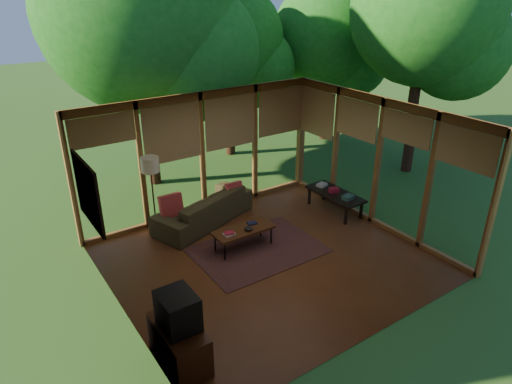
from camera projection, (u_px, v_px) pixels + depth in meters
floor at (269, 260)px, 8.54m from camera, size 5.50×5.50×0.00m
ceiling at (271, 119)px, 7.42m from camera, size 5.50×5.50×0.00m
wall_left at (115, 239)px, 6.58m from camera, size 0.04×5.00×2.70m
wall_front at (379, 259)px, 6.10m from camera, size 5.50×0.04×2.70m
window_wall_back at (202, 154)px, 9.86m from camera, size 5.50×0.12×2.70m
window_wall_right at (378, 163)px, 9.39m from camera, size 0.12×5.00×2.70m
exterior_lawn at (314, 110)px, 18.65m from camera, size 40.00×40.00×0.00m
tree_nw at (138, 11)px, 10.20m from camera, size 4.56×4.56×6.43m
tree_ne at (226, 41)px, 12.62m from camera, size 3.20×3.20×4.87m
tree_se at (427, 10)px, 10.88m from camera, size 3.64×3.64×5.97m
tree_far at (326, 36)px, 13.87m from camera, size 3.31×3.31×4.92m
rug at (258, 250)px, 8.85m from camera, size 2.41×1.71×0.01m
sofa at (203, 208)px, 9.76m from camera, size 2.48×1.61×0.68m
pillow_left at (171, 206)px, 9.22m from camera, size 0.46×0.25×0.49m
pillow_right at (234, 191)px, 10.01m from camera, size 0.37×0.20×0.39m
ct_book_lower at (229, 234)px, 8.53m from camera, size 0.21×0.16×0.03m
ct_book_upper at (229, 233)px, 8.52m from camera, size 0.19×0.16×0.03m
ct_book_side at (252, 223)px, 8.93m from camera, size 0.19×0.16×0.03m
ct_bowl at (248, 229)px, 8.69m from camera, size 0.16×0.16×0.07m
media_cabinet at (179, 344)px, 6.12m from camera, size 0.50×1.00×0.60m
television at (178, 311)px, 5.90m from camera, size 0.45×0.55×0.50m
console_book_a at (348, 197)px, 9.87m from camera, size 0.27×0.21×0.09m
console_book_b at (334, 190)px, 10.20m from camera, size 0.24×0.20×0.09m
console_book_c at (322, 185)px, 10.51m from camera, size 0.27×0.22×0.06m
floor_lamp at (150, 169)px, 8.93m from camera, size 0.36×0.36×1.65m
coffee_table at (243, 230)px, 8.77m from camera, size 1.20×0.50×0.43m
side_console at (335, 195)px, 10.20m from camera, size 0.60×1.40×0.46m
wall_painting at (88, 193)px, 7.57m from camera, size 0.06×1.35×1.15m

